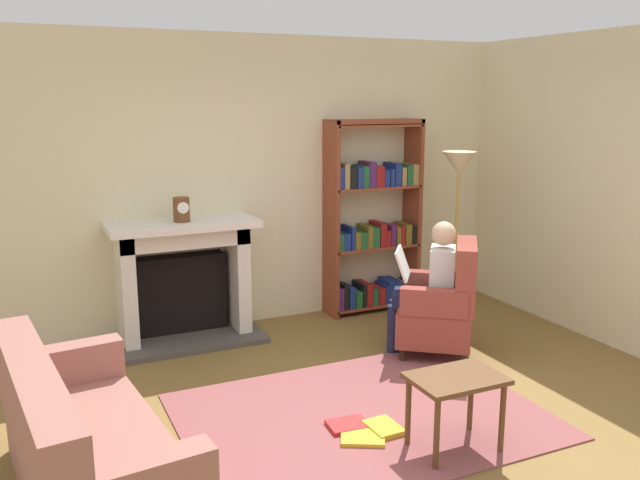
% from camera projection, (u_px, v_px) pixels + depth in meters
% --- Properties ---
extents(ground, '(14.00, 14.00, 0.00)m').
position_uv_depth(ground, '(384.00, 437.00, 4.26)').
color(ground, brown).
extents(back_wall, '(5.60, 0.10, 2.70)m').
position_uv_depth(back_wall, '(251.00, 182.00, 6.24)').
color(back_wall, beige).
rests_on(back_wall, ground).
extents(side_wall_right, '(0.10, 5.20, 2.70)m').
position_uv_depth(side_wall_right, '(566.00, 183.00, 6.16)').
color(side_wall_right, beige).
rests_on(side_wall_right, ground).
extents(area_rug, '(2.40, 1.80, 0.01)m').
position_uv_depth(area_rug, '(362.00, 416.00, 4.52)').
color(area_rug, '#8A4949').
rests_on(area_rug, ground).
extents(fireplace, '(1.31, 0.64, 1.09)m').
position_uv_depth(fireplace, '(183.00, 277.00, 5.87)').
color(fireplace, '#4C4742').
rests_on(fireplace, ground).
extents(mantel_clock, '(0.14, 0.14, 0.21)m').
position_uv_depth(mantel_clock, '(181.00, 210.00, 5.65)').
color(mantel_clock, brown).
rests_on(mantel_clock, fireplace).
extents(bookshelf, '(0.97, 0.32, 1.92)m').
position_uv_depth(bookshelf, '(373.00, 222.00, 6.63)').
color(bookshelf, brown).
rests_on(bookshelf, ground).
extents(armchair_reading, '(0.88, 0.88, 0.97)m').
position_uv_depth(armchair_reading, '(443.00, 305.00, 5.56)').
color(armchair_reading, '#331E14').
rests_on(armchair_reading, ground).
extents(seated_reader, '(0.59, 0.56, 1.14)m').
position_uv_depth(seated_reader, '(430.00, 282.00, 5.54)').
color(seated_reader, silver).
rests_on(seated_reader, ground).
extents(sofa_floral, '(0.91, 1.77, 0.85)m').
position_uv_depth(sofa_floral, '(84.00, 453.00, 3.45)').
color(sofa_floral, '#996055').
rests_on(sofa_floral, ground).
extents(side_table, '(0.56, 0.39, 0.48)m').
position_uv_depth(side_table, '(456.00, 388.00, 4.02)').
color(side_table, brown).
rests_on(side_table, ground).
extents(scattered_books, '(0.45, 0.45, 0.03)m').
position_uv_depth(scattered_books, '(365.00, 430.00, 4.29)').
color(scattered_books, red).
rests_on(scattered_books, area_rug).
extents(floor_lamp, '(0.32, 0.32, 1.63)m').
position_uv_depth(floor_lamp, '(459.00, 178.00, 6.30)').
color(floor_lamp, '#B7933F').
rests_on(floor_lamp, ground).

